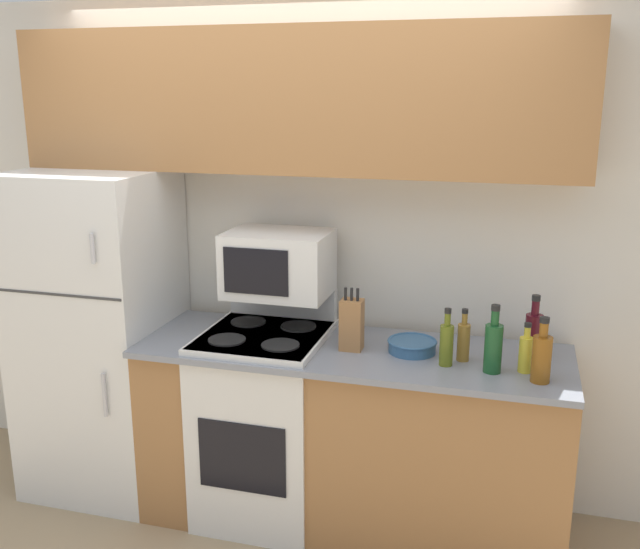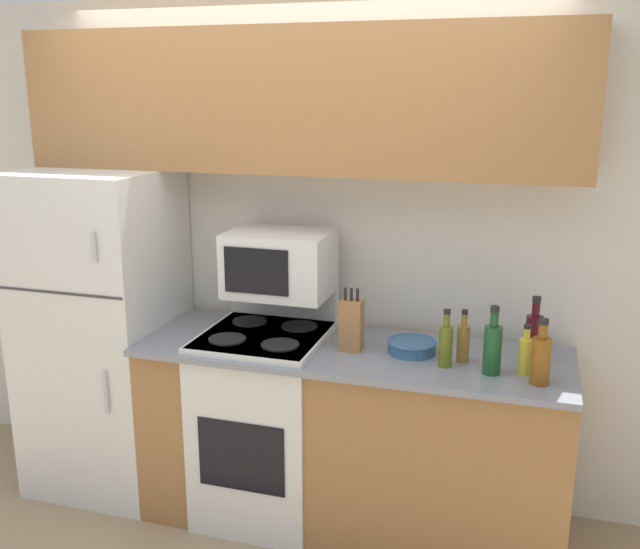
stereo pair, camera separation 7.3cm
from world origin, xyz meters
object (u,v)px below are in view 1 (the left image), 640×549
(refrigerator, at_px, (100,333))
(bottle_wine_green, at_px, (493,346))
(knife_block, at_px, (352,324))
(bowl, at_px, (412,345))
(bottle_wine_red, at_px, (533,335))
(bottle_vinegar, at_px, (464,340))
(microwave, at_px, (278,263))
(bottle_olive_oil, at_px, (446,343))
(stove, at_px, (266,421))
(bottle_cooking_spray, at_px, (526,353))
(bottle_whiskey, at_px, (542,357))

(refrigerator, bearing_deg, bottle_wine_green, -4.43)
(knife_block, bearing_deg, bottle_wine_green, -9.19)
(knife_block, xyz_separation_m, bowl, (0.28, 0.04, -0.09))
(bottle_wine_red, bearing_deg, bottle_wine_green, -130.06)
(bowl, xyz_separation_m, bottle_vinegar, (0.23, -0.04, 0.06))
(bowl, bearing_deg, bottle_wine_green, -21.64)
(microwave, height_order, bottle_olive_oil, microwave)
(bottle_wine_red, bearing_deg, stove, -176.61)
(stove, height_order, bottle_wine_red, bottle_wine_red)
(microwave, relative_size, bottle_wine_red, 1.66)
(bottle_olive_oil, bearing_deg, knife_block, 169.84)
(knife_block, height_order, bottle_vinegar, knife_block)
(refrigerator, xyz_separation_m, bottle_wine_green, (2.01, -0.16, 0.19))
(bowl, bearing_deg, bottle_olive_oil, -35.96)
(knife_block, bearing_deg, microwave, 160.44)
(stove, relative_size, bottle_cooking_spray, 5.06)
(bowl, relative_size, bottle_wine_green, 0.76)
(bowl, bearing_deg, knife_block, -171.58)
(refrigerator, distance_m, bottle_wine_red, 2.19)
(knife_block, distance_m, bowl, 0.29)
(knife_block, xyz_separation_m, bottle_wine_red, (0.81, 0.09, -0.00))
(bowl, height_order, bottle_whiskey, bottle_whiskey)
(bottle_vinegar, xyz_separation_m, bottle_wine_red, (0.30, 0.09, 0.02))
(refrigerator, relative_size, bottle_wine_red, 5.69)
(microwave, height_order, bottle_wine_green, microwave)
(stove, relative_size, bottle_wine_green, 3.71)
(refrigerator, height_order, microwave, refrigerator)
(knife_block, bearing_deg, bottle_vinegar, -0.12)
(knife_block, height_order, bottle_wine_red, same)
(microwave, relative_size, bottle_cooking_spray, 2.26)
(bottle_olive_oil, relative_size, bottle_wine_green, 0.87)
(microwave, relative_size, bowl, 2.17)
(microwave, xyz_separation_m, bowl, (0.68, -0.10, -0.32))
(refrigerator, relative_size, bottle_olive_oil, 6.57)
(bottle_vinegar, xyz_separation_m, bottle_wine_green, (0.13, -0.10, 0.02))
(microwave, relative_size, bottle_whiskey, 1.78)
(knife_block, distance_m, bottle_vinegar, 0.51)
(bowl, height_order, bottle_cooking_spray, bottle_cooking_spray)
(bowl, distance_m, bottle_wine_green, 0.40)
(knife_block, height_order, bottle_olive_oil, knife_block)
(bottle_wine_green, bearing_deg, bottle_vinegar, 142.05)
(bottle_wine_red, bearing_deg, bottle_olive_oil, -154.77)
(bottle_cooking_spray, bearing_deg, bottle_whiskey, -57.31)
(bottle_wine_green, bearing_deg, bottle_wine_red, 49.94)
(bottle_whiskey, relative_size, bottle_olive_oil, 1.08)
(bowl, height_order, bottle_wine_red, bottle_wine_red)
(bowl, bearing_deg, microwave, 171.45)
(stove, distance_m, bottle_vinegar, 1.09)
(microwave, distance_m, bottle_olive_oil, 0.91)
(refrigerator, distance_m, bottle_olive_oil, 1.83)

